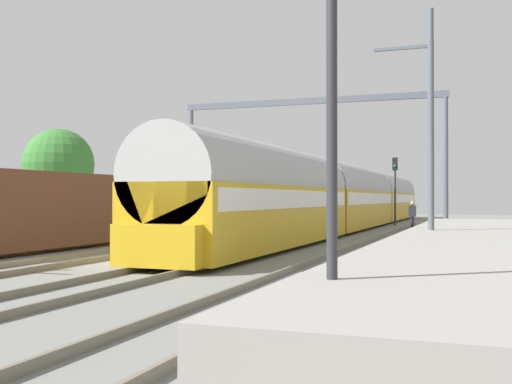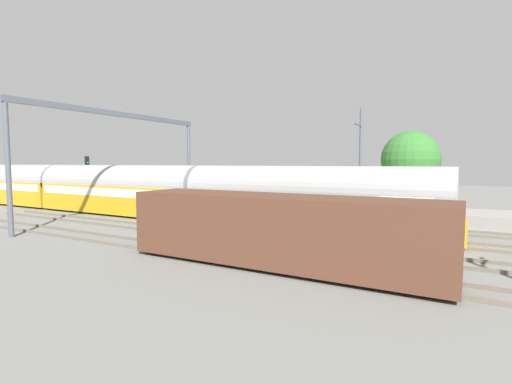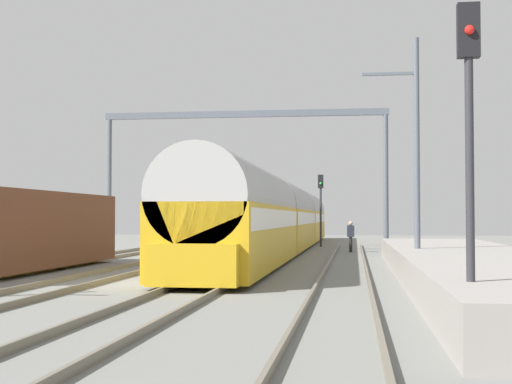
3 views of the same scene
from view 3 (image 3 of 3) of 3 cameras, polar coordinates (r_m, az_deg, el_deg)
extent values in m
plane|color=slate|center=(22.27, -8.40, -6.92)|extent=(120.00, 120.00, 0.00)
cube|color=#6C6455|center=(23.12, -14.73, -6.50)|extent=(0.08, 60.00, 0.16)
cube|color=#6C6455|center=(22.62, -11.34, -6.63)|extent=(0.08, 60.00, 0.16)
cube|color=#6C6455|center=(21.97, -5.36, -6.80)|extent=(0.08, 60.00, 0.16)
cube|color=#6C6455|center=(21.69, -1.64, -6.87)|extent=(0.08, 60.00, 0.16)
cube|color=#6C6455|center=(21.44, 4.75, -6.92)|extent=(0.08, 60.00, 0.16)
cube|color=#6C6455|center=(21.42, 8.62, -6.91)|extent=(0.08, 60.00, 0.16)
cube|color=gray|center=(23.64, 16.09, -5.48)|extent=(4.40, 28.00, 0.90)
cube|color=gold|center=(27.43, -1.19, -3.37)|extent=(2.90, 16.00, 2.20)
cube|color=silver|center=(27.42, -1.19, -2.05)|extent=(2.93, 15.36, 0.64)
cylinder|color=#A4A4A4|center=(27.43, -1.19, -0.65)|extent=(2.84, 16.00, 2.84)
cube|color=gold|center=(43.66, 2.07, -2.83)|extent=(2.90, 16.00, 2.20)
cube|color=silver|center=(43.65, 2.07, -2.01)|extent=(2.93, 15.36, 0.64)
cylinder|color=#A4A4A4|center=(43.66, 2.07, -1.13)|extent=(2.84, 16.00, 2.84)
cube|color=gold|center=(59.95, 3.56, -2.59)|extent=(2.90, 16.00, 2.20)
cube|color=silver|center=(59.95, 3.56, -1.98)|extent=(2.93, 15.36, 0.64)
cylinder|color=#A4A4A4|center=(59.95, 3.56, -1.34)|extent=(2.84, 16.00, 2.84)
cube|color=gold|center=(19.35, -4.92, -5.59)|extent=(2.40, 0.50, 1.10)
cube|color=#563323|center=(27.83, -17.64, -2.74)|extent=(2.80, 13.00, 2.70)
cube|color=black|center=(27.88, -17.67, -5.41)|extent=(2.52, 11.96, 0.10)
cylinder|color=black|center=(41.95, 7.24, -4.00)|extent=(0.18, 0.18, 0.85)
cube|color=#232833|center=(41.93, 7.23, -2.98)|extent=(0.40, 0.25, 0.64)
sphere|color=tan|center=(41.92, 7.23, -2.38)|extent=(0.24, 0.24, 0.24)
cylinder|color=#2D2D33|center=(12.64, 16.00, -0.35)|extent=(0.14, 0.14, 4.55)
cube|color=black|center=(13.00, 15.89, 11.75)|extent=(0.36, 0.20, 0.90)
sphere|color=red|center=(12.88, 15.97, 11.80)|extent=(0.16, 0.16, 0.16)
cylinder|color=#2D2D33|center=(49.86, 4.96, -1.94)|extent=(0.14, 0.14, 3.88)
cube|color=black|center=(49.91, 4.95, 0.81)|extent=(0.36, 0.20, 0.90)
sphere|color=#19D133|center=(49.79, 4.95, 0.65)|extent=(0.16, 0.16, 0.16)
cylinder|color=#545A67|center=(43.21, -11.14, 0.49)|extent=(0.28, 0.28, 7.50)
cylinder|color=#545A67|center=(40.97, 9.87, 0.62)|extent=(0.28, 0.28, 7.50)
cube|color=#545A67|center=(41.75, -0.91, 5.96)|extent=(15.91, 0.24, 0.36)
cylinder|color=#545A67|center=(25.67, 12.16, 2.70)|extent=(0.20, 0.20, 8.00)
cube|color=#545A67|center=(25.99, 10.11, 8.86)|extent=(1.80, 0.10, 0.10)
camera|label=1|loc=(5.93, 45.86, -1.48)|focal=44.33mm
camera|label=2|loc=(31.55, -46.14, 2.70)|focal=26.63mm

